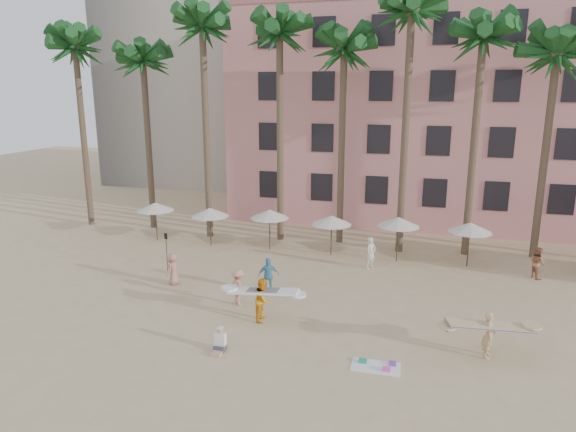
# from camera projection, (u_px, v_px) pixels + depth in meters

# --- Properties ---
(ground) EXTENTS (120.00, 120.00, 0.00)m
(ground) POSITION_uv_depth(u_px,v_px,m) (295.00, 355.00, 19.84)
(ground) COLOR #D1B789
(ground) RESTS_ON ground
(pink_hotel) EXTENTS (35.00, 14.00, 16.00)m
(pink_hotel) POSITION_uv_depth(u_px,v_px,m) (465.00, 115.00, 40.39)
(pink_hotel) COLOR #D88984
(pink_hotel) RESTS_ON ground
(palm_row) EXTENTS (44.40, 5.40, 16.30)m
(palm_row) POSITION_uv_depth(u_px,v_px,m) (368.00, 38.00, 30.59)
(palm_row) COLOR brown
(palm_row) RESTS_ON ground
(umbrella_row) EXTENTS (22.50, 2.70, 2.73)m
(umbrella_row) POSITION_uv_depth(u_px,v_px,m) (300.00, 217.00, 31.74)
(umbrella_row) COLOR #332B23
(umbrella_row) RESTS_ON ground
(beach_towel) EXTENTS (1.83, 1.05, 0.14)m
(beach_towel) POSITION_uv_depth(u_px,v_px,m) (377.00, 366.00, 19.04)
(beach_towel) COLOR white
(beach_towel) RESTS_ON ground
(carrier_yellow) EXTENTS (3.32, 1.62, 1.85)m
(carrier_yellow) POSITION_uv_depth(u_px,v_px,m) (489.00, 332.00, 19.52)
(carrier_yellow) COLOR tan
(carrier_yellow) RESTS_ON ground
(carrier_white) EXTENTS (3.15, 0.98, 1.96)m
(carrier_white) POSITION_uv_depth(u_px,v_px,m) (263.00, 298.00, 22.65)
(carrier_white) COLOR orange
(carrier_white) RESTS_ON ground
(beachgoers) EXTENTS (19.35, 8.75, 1.86)m
(beachgoers) POSITION_uv_depth(u_px,v_px,m) (319.00, 271.00, 26.42)
(beachgoers) COLOR #509CBB
(beachgoers) RESTS_ON ground
(paddle) EXTENTS (0.18, 0.04, 2.23)m
(paddle) POSITION_uv_depth(u_px,v_px,m) (166.00, 247.00, 28.71)
(paddle) COLOR black
(paddle) RESTS_ON ground
(seated_man) EXTENTS (0.43, 0.75, 0.98)m
(seated_man) POSITION_uv_depth(u_px,v_px,m) (220.00, 343.00, 20.10)
(seated_man) COLOR #3F3F4C
(seated_man) RESTS_ON ground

